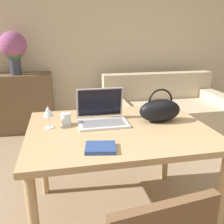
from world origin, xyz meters
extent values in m
cube|color=beige|center=(0.00, 3.15, 1.35)|extent=(10.00, 0.06, 2.70)
cube|color=tan|center=(-0.12, 0.78, 0.74)|extent=(1.29, 0.99, 0.04)
cylinder|color=tan|center=(0.46, 0.35, 0.36)|extent=(0.06, 0.06, 0.72)
cylinder|color=tan|center=(-0.70, 1.22, 0.36)|extent=(0.06, 0.06, 0.72)
cylinder|color=tan|center=(0.46, 1.22, 0.36)|extent=(0.06, 0.06, 0.72)
cube|color=#C1B293|center=(0.98, 2.41, 0.21)|extent=(1.74, 0.94, 0.42)
cube|color=#C1B293|center=(0.98, 2.78, 0.62)|extent=(1.74, 0.20, 0.40)
cube|color=#C1B293|center=(0.21, 2.41, 0.28)|extent=(0.20, 0.94, 0.56)
cube|color=#C1B293|center=(1.75, 2.41, 0.28)|extent=(0.20, 0.94, 0.56)
cube|color=brown|center=(-1.10, 2.89, 0.43)|extent=(0.92, 0.40, 0.85)
cube|color=silver|center=(-0.22, 0.86, 0.77)|extent=(0.37, 0.24, 0.02)
cube|color=gray|center=(-0.22, 0.86, 0.78)|extent=(0.31, 0.15, 0.00)
cube|color=silver|center=(-0.22, 1.01, 0.89)|extent=(0.37, 0.05, 0.23)
cube|color=black|center=(-0.22, 1.00, 0.90)|extent=(0.34, 0.05, 0.21)
cylinder|color=silver|center=(-0.49, 0.92, 0.81)|extent=(0.07, 0.07, 0.09)
cylinder|color=silver|center=(-0.61, 0.88, 0.77)|extent=(0.06, 0.06, 0.01)
cylinder|color=silver|center=(-0.61, 0.88, 0.81)|extent=(0.01, 0.01, 0.08)
cone|color=silver|center=(-0.61, 0.88, 0.89)|extent=(0.07, 0.07, 0.07)
ellipsoid|color=black|center=(0.21, 0.84, 0.85)|extent=(0.32, 0.15, 0.18)
torus|color=black|center=(0.21, 0.84, 0.93)|extent=(0.19, 0.01, 0.19)
cylinder|color=#333847|center=(-1.11, 2.84, 0.99)|extent=(0.15, 0.15, 0.27)
sphere|color=#3D6B38|center=(-1.11, 2.84, 1.19)|extent=(0.27, 0.27, 0.27)
sphere|color=#994C7F|center=(-1.11, 2.84, 1.26)|extent=(0.36, 0.36, 0.36)
cube|color=navy|center=(-0.31, 0.46, 0.78)|extent=(0.20, 0.18, 0.02)
camera|label=1|loc=(-0.51, -0.84, 1.41)|focal=40.00mm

